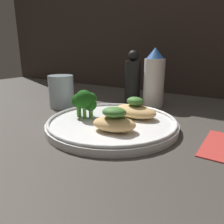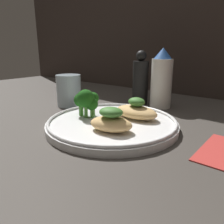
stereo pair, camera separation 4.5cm
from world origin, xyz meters
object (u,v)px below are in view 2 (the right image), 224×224
plate (112,123)px  pepper_grinder (140,80)px  drinking_glass (69,91)px  broccoli_bunch (87,100)px  sauce_bottle (162,80)px

plate → pepper_grinder: (-6.70, 21.41, 5.96)cm
pepper_grinder → drinking_glass: pepper_grinder is taller
broccoli_bunch → sauce_bottle: 23.46cm
drinking_glass → sauce_bottle: bearing=35.3°
broccoli_bunch → plate: bearing=9.0°
sauce_bottle → drinking_glass: sauce_bottle is taller
drinking_glass → broccoli_bunch: bearing=-26.7°
broccoli_bunch → drinking_glass: bearing=153.3°
plate → pepper_grinder: bearing=107.4°
plate → pepper_grinder: 23.21cm
pepper_grinder → sauce_bottle: bearing=0.0°
plate → broccoli_bunch: (-6.33, -1.00, 4.14)cm
drinking_glass → pepper_grinder: bearing=46.2°
plate → broccoli_bunch: size_ratio=4.37×
plate → sauce_bottle: bearing=89.7°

